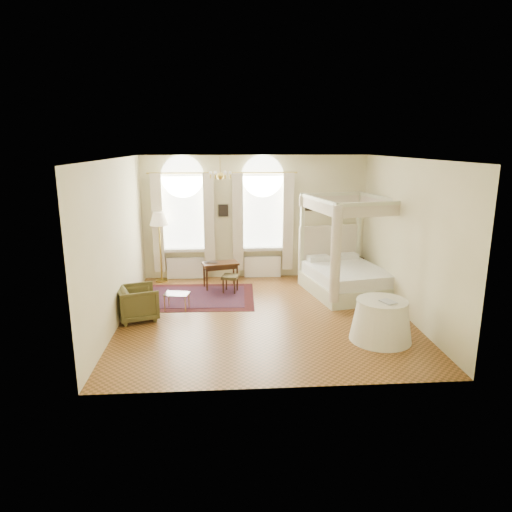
{
  "coord_description": "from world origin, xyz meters",
  "views": [
    {
      "loc": [
        -0.82,
        -9.16,
        3.58
      ],
      "look_at": [
        -0.15,
        0.4,
        1.22
      ],
      "focal_mm": 32.0,
      "sensor_mm": 36.0,
      "label": 1
    }
  ],
  "objects": [
    {
      "name": "floor_lamp",
      "position": [
        -2.53,
        2.7,
        1.6
      ],
      "size": [
        0.48,
        0.48,
        1.88
      ],
      "color": "gold",
      "rests_on": "ground"
    },
    {
      "name": "laptop",
      "position": [
        -1.17,
        2.04,
        0.68
      ],
      "size": [
        0.39,
        0.32,
        0.03
      ],
      "primitive_type": "imported",
      "rotation": [
        0.0,
        0.0,
        2.79
      ],
      "color": "black",
      "rests_on": "writing_desk"
    },
    {
      "name": "window_left",
      "position": [
        -1.9,
        2.87,
        1.49
      ],
      "size": [
        1.62,
        0.27,
        3.29
      ],
      "color": "white",
      "rests_on": "room_walls"
    },
    {
      "name": "oriental_rug",
      "position": [
        -1.57,
        1.31,
        0.01
      ],
      "size": [
        2.89,
        2.13,
        0.01
      ],
      "color": "#421010",
      "rests_on": "ground"
    },
    {
      "name": "armchair",
      "position": [
        -2.65,
        -0.03,
        0.36
      ],
      "size": [
        0.99,
        0.98,
        0.72
      ],
      "primitive_type": "imported",
      "rotation": [
        0.0,
        0.0,
        1.89
      ],
      "color": "#48421F",
      "rests_on": "ground"
    },
    {
      "name": "window_right",
      "position": [
        0.2,
        2.87,
        1.49
      ],
      "size": [
        1.62,
        0.27,
        3.29
      ],
      "color": "white",
      "rests_on": "room_walls"
    },
    {
      "name": "wall_pictures",
      "position": [
        0.09,
        2.97,
        1.89
      ],
      "size": [
        2.54,
        0.03,
        0.39
      ],
      "color": "black",
      "rests_on": "room_walls"
    },
    {
      "name": "canopy_bed",
      "position": [
        2.14,
        1.35,
        0.54
      ],
      "size": [
        2.18,
        2.49,
        2.37
      ],
      "color": "beige",
      "rests_on": "ground"
    },
    {
      "name": "chandelier",
      "position": [
        -0.9,
        1.2,
        2.91
      ],
      "size": [
        0.51,
        0.45,
        0.5
      ],
      "color": "gold",
      "rests_on": "room_walls"
    },
    {
      "name": "writing_desk",
      "position": [
        -0.94,
        2.01,
        0.57
      ],
      "size": [
        0.97,
        0.66,
        0.67
      ],
      "color": "#361F0E",
      "rests_on": "ground"
    },
    {
      "name": "nightstand_lamp",
      "position": [
        2.62,
        2.72,
        0.86
      ],
      "size": [
        0.3,
        0.3,
        0.44
      ],
      "color": "gold",
      "rests_on": "nightstand"
    },
    {
      "name": "coffee_table",
      "position": [
        -1.91,
        0.52,
        0.33
      ],
      "size": [
        0.6,
        0.47,
        0.37
      ],
      "color": "silver",
      "rests_on": "ground"
    },
    {
      "name": "nightstand",
      "position": [
        2.7,
        2.7,
        0.29
      ],
      "size": [
        0.47,
        0.44,
        0.57
      ],
      "primitive_type": "cube",
      "rotation": [
        0.0,
        0.0,
        0.23
      ],
      "color": "#361F0E",
      "rests_on": "ground"
    },
    {
      "name": "side_table",
      "position": [
        2.06,
        -1.39,
        0.38
      ],
      "size": [
        1.15,
        1.15,
        0.78
      ],
      "color": "white",
      "rests_on": "ground"
    },
    {
      "name": "ground",
      "position": [
        0.0,
        0.0,
        0.0
      ],
      "size": [
        6.0,
        6.0,
        0.0
      ],
      "primitive_type": "plane",
      "color": "#92592A",
      "rests_on": "ground"
    },
    {
      "name": "stool",
      "position": [
        -0.7,
        1.62,
        0.36
      ],
      "size": [
        0.47,
        0.47,
        0.44
      ],
      "color": "#453C1D",
      "rests_on": "ground"
    },
    {
      "name": "book",
      "position": [
        2.01,
        -1.57,
        0.8
      ],
      "size": [
        0.31,
        0.35,
        0.03
      ],
      "primitive_type": "imported",
      "rotation": [
        0.0,
        0.0,
        0.4
      ],
      "color": "black",
      "rests_on": "side_table"
    },
    {
      "name": "room_walls",
      "position": [
        0.0,
        0.0,
        1.98
      ],
      "size": [
        6.0,
        6.0,
        6.0
      ],
      "color": "#FFF4C2",
      "rests_on": "ground"
    }
  ]
}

